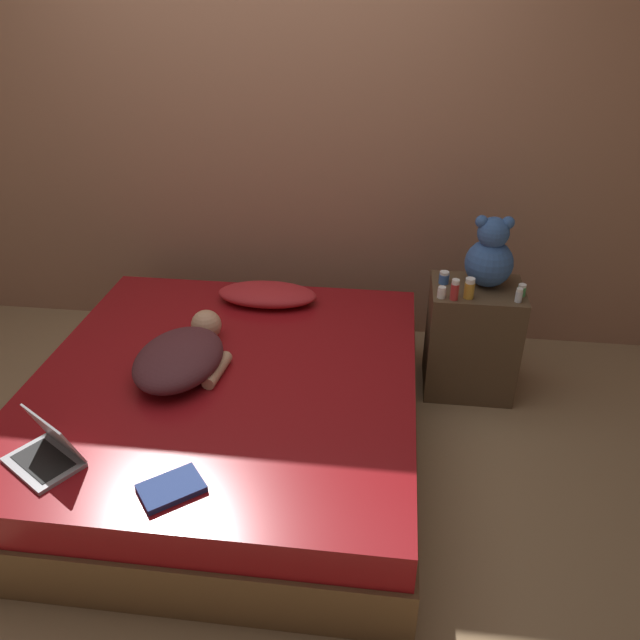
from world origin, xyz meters
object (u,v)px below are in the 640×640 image
teddy_bear (490,256)px  bottle_amber (469,288)px  bottle_clear (519,295)px  bottle_white (442,292)px  laptop (47,451)px  pillow (267,294)px  bottle_green (522,290)px  bottle_red (455,290)px  person_lying (183,356)px  bottle_blue (444,278)px  book (170,488)px

teddy_bear → bottle_amber: 0.22m
bottle_clear → bottle_white: 0.38m
laptop → pillow: bearing=99.2°
bottle_green → bottle_red: size_ratio=0.58×
person_lying → bottle_blue: (1.21, 0.67, 0.15)m
bottle_clear → book: (-1.38, -1.26, -0.22)m
laptop → person_lying: bearing=96.0°
laptop → bottle_green: (1.91, 1.23, 0.18)m
pillow → person_lying: size_ratio=0.81×
bottle_green → bottle_amber: size_ratio=0.59×
teddy_bear → bottle_clear: (0.14, -0.17, -0.13)m
bottle_white → bottle_blue: bearing=83.3°
bottle_clear → bottle_red: 0.32m
bottle_green → book: (-1.40, -1.32, -0.22)m
teddy_bear → bottle_green: (0.16, -0.11, -0.13)m
bottle_green → book: bearing=-136.6°
bottle_green → laptop: bearing=-147.2°
bottle_clear → teddy_bear: bearing=128.7°
bottle_blue → bottle_white: (-0.02, -0.16, -0.00)m
teddy_bear → bottle_white: (-0.24, -0.17, -0.14)m
bottle_blue → bottle_clear: bearing=-24.7°
laptop → book: size_ratio=1.29×
bottle_red → book: 1.65m
person_lying → book: size_ratio=2.57×
pillow → person_lying: person_lying is taller
teddy_bear → book: teddy_bear is taller
pillow → bottle_clear: (1.31, -0.20, 0.18)m
laptop → bottle_red: bottle_red is taller
laptop → bottle_clear: bearing=63.7°
book → laptop: bearing=169.5°
bottle_red → book: bearing=-130.5°
bottle_amber → book: bearing=-131.8°
bottle_green → bottle_white: (-0.40, -0.07, -0.00)m
bottle_red → teddy_bear: bearing=46.7°
laptop → bottle_blue: bearing=72.9°
pillow → bottle_green: 1.35m
bottle_green → bottle_blue: (-0.38, 0.10, 0.00)m
bottle_amber → bottle_clear: bearing=-2.8°
bottle_amber → person_lying: bearing=-158.7°
pillow → bottle_green: size_ratio=8.73×
laptop → teddy_bear: teddy_bear is taller
laptop → bottle_green: bearing=64.8°
laptop → teddy_bear: bearing=69.4°
bottle_blue → bottle_white: size_ratio=1.12×
bottle_green → teddy_bear: bearing=147.0°
bottle_green → bottle_red: bottle_red is taller
pillow → bottle_blue: bottle_blue is taller
bottle_green → bottle_amber: 0.27m
bottle_clear → bottle_green: bearing=70.2°
pillow → bottle_clear: bearing=-8.8°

